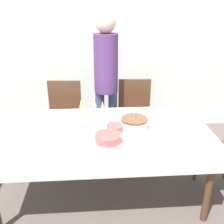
{
  "coord_description": "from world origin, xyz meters",
  "views": [
    {
      "loc": [
        -0.05,
        -2.17,
        1.86
      ],
      "look_at": [
        0.1,
        0.08,
        0.89
      ],
      "focal_mm": 42.0,
      "sensor_mm": 36.0,
      "label": 1
    }
  ],
  "objects_px": {
    "dining_chair_far_left": "(64,117)",
    "champagne_tray": "(91,112)",
    "plate_stack_dessert": "(115,127)",
    "birthday_cake": "(134,123)",
    "plate_stack_main": "(108,138)",
    "person_standing": "(106,74)",
    "dining_chair_far_right": "(135,115)"
  },
  "relations": [
    {
      "from": "dining_chair_far_left",
      "to": "champagne_tray",
      "type": "bearing_deg",
      "value": -60.03
    },
    {
      "from": "champagne_tray",
      "to": "plate_stack_dessert",
      "type": "bearing_deg",
      "value": -50.18
    },
    {
      "from": "dining_chair_far_left",
      "to": "plate_stack_dessert",
      "type": "xyz_separation_m",
      "value": [
        0.55,
        -0.85,
        0.26
      ]
    },
    {
      "from": "birthday_cake",
      "to": "plate_stack_dessert",
      "type": "distance_m",
      "value": 0.18
    },
    {
      "from": "birthday_cake",
      "to": "champagne_tray",
      "type": "distance_m",
      "value": 0.46
    },
    {
      "from": "plate_stack_main",
      "to": "person_standing",
      "type": "relative_size",
      "value": 0.13
    },
    {
      "from": "birthday_cake",
      "to": "plate_stack_main",
      "type": "distance_m",
      "value": 0.33
    },
    {
      "from": "plate_stack_dessert",
      "to": "champagne_tray",
      "type": "bearing_deg",
      "value": 129.82
    },
    {
      "from": "dining_chair_far_left",
      "to": "champagne_tray",
      "type": "distance_m",
      "value": 0.75
    },
    {
      "from": "dining_chair_far_left",
      "to": "birthday_cake",
      "type": "distance_m",
      "value": 1.15
    },
    {
      "from": "dining_chair_far_left",
      "to": "dining_chair_far_right",
      "type": "relative_size",
      "value": 1.0
    },
    {
      "from": "dining_chair_far_right",
      "to": "champagne_tray",
      "type": "distance_m",
      "value": 0.85
    },
    {
      "from": "dining_chair_far_right",
      "to": "person_standing",
      "type": "bearing_deg",
      "value": 175.2
    },
    {
      "from": "dining_chair_far_left",
      "to": "person_standing",
      "type": "bearing_deg",
      "value": 3.3
    },
    {
      "from": "birthday_cake",
      "to": "plate_stack_main",
      "type": "relative_size",
      "value": 1.09
    },
    {
      "from": "plate_stack_main",
      "to": "plate_stack_dessert",
      "type": "xyz_separation_m",
      "value": [
        0.08,
        0.2,
        -0.01
      ]
    },
    {
      "from": "person_standing",
      "to": "birthday_cake",
      "type": "bearing_deg",
      "value": -76.27
    },
    {
      "from": "dining_chair_far_right",
      "to": "champagne_tray",
      "type": "height_order",
      "value": "dining_chair_far_right"
    },
    {
      "from": "dining_chair_far_right",
      "to": "plate_stack_dessert",
      "type": "bearing_deg",
      "value": -110.54
    },
    {
      "from": "dining_chair_far_left",
      "to": "birthday_cake",
      "type": "height_order",
      "value": "dining_chair_far_left"
    },
    {
      "from": "dining_chair_far_left",
      "to": "dining_chair_far_right",
      "type": "bearing_deg",
      "value": 0.02
    },
    {
      "from": "dining_chair_far_left",
      "to": "plate_stack_dessert",
      "type": "relative_size",
      "value": 5.98
    },
    {
      "from": "dining_chair_far_right",
      "to": "plate_stack_main",
      "type": "bearing_deg",
      "value": -110.5
    },
    {
      "from": "dining_chair_far_left",
      "to": "champagne_tray",
      "type": "height_order",
      "value": "dining_chair_far_left"
    },
    {
      "from": "champagne_tray",
      "to": "birthday_cake",
      "type": "bearing_deg",
      "value": -32.35
    },
    {
      "from": "dining_chair_far_left",
      "to": "plate_stack_dessert",
      "type": "height_order",
      "value": "dining_chair_far_left"
    },
    {
      "from": "birthday_cake",
      "to": "plate_stack_main",
      "type": "bearing_deg",
      "value": -139.61
    },
    {
      "from": "plate_stack_main",
      "to": "person_standing",
      "type": "distance_m",
      "value": 1.11
    },
    {
      "from": "plate_stack_main",
      "to": "plate_stack_dessert",
      "type": "bearing_deg",
      "value": 69.69
    },
    {
      "from": "birthday_cake",
      "to": "plate_stack_main",
      "type": "height_order",
      "value": "birthday_cake"
    },
    {
      "from": "person_standing",
      "to": "dining_chair_far_right",
      "type": "bearing_deg",
      "value": -4.8
    },
    {
      "from": "plate_stack_main",
      "to": "dining_chair_far_right",
      "type": "bearing_deg",
      "value": 69.5
    }
  ]
}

